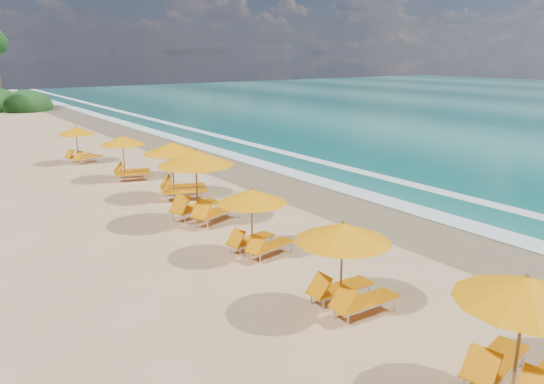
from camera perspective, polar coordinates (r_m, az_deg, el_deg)
ground at (r=18.24m, az=0.00°, el=-3.65°), size 160.00×160.00×0.00m
wet_sand at (r=20.71m, az=9.08°, el=-1.56°), size 4.00×160.00×0.01m
surf_foam at (r=22.61m, az=14.00°, el=-0.37°), size 4.00×160.00×0.01m
station_1 at (r=10.10m, az=25.53°, el=-12.95°), size 2.83×2.71×2.35m
station_2 at (r=12.15m, az=8.14°, el=-7.26°), size 2.44×2.26×2.22m
station_3 at (r=15.33m, az=-1.75°, el=-2.69°), size 2.54×2.43×2.09m
station_4 at (r=18.42m, az=-7.70°, el=1.23°), size 3.42×3.36×2.66m
station_5 at (r=21.76m, az=-10.15°, el=2.79°), size 3.05×3.00×2.37m
station_6 at (r=25.55m, az=-15.35°, el=3.93°), size 2.66×2.59×2.12m
station_7 at (r=30.26m, az=-20.05°, el=5.07°), size 2.58×2.54×2.01m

